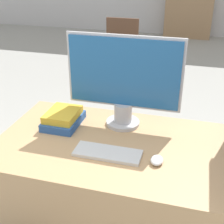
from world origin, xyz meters
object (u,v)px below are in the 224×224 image
at_px(keyboard, 108,153).
at_px(mouse, 157,160).
at_px(far_chair, 120,49).
at_px(book_stack, 63,118).
at_px(monitor, 124,80).

relative_size(keyboard, mouse, 4.02).
bearing_deg(keyboard, far_chair, 103.01).
relative_size(mouse, book_stack, 0.33).
bearing_deg(monitor, book_stack, -163.74).
xyz_separation_m(monitor, far_chair, (-0.65, 2.48, -0.54)).
bearing_deg(keyboard, mouse, -1.02).
distance_m(monitor, book_stack, 0.41).
height_order(monitor, keyboard, monitor).
relative_size(monitor, keyboard, 1.91).
bearing_deg(mouse, monitor, 126.85).
distance_m(monitor, keyboard, 0.41).
bearing_deg(mouse, far_chair, 107.53).
distance_m(keyboard, far_chair, 2.89).
bearing_deg(far_chair, keyboard, -45.05).
relative_size(keyboard, book_stack, 1.33).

